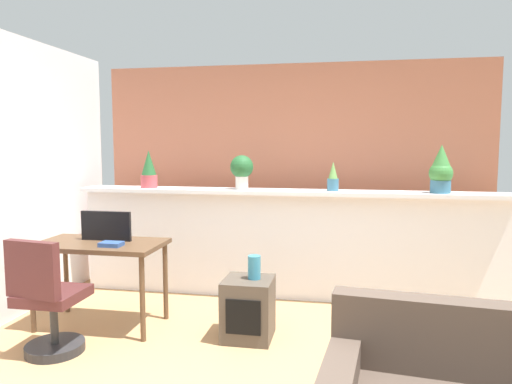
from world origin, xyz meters
TOP-DOWN VIEW (x-y plane):
  - divider_wall at (0.00, 2.00)m, footprint 4.36×0.16m
  - plant_shelf at (0.00, 1.96)m, footprint 4.36×0.36m
  - brick_wall_behind at (0.00, 2.60)m, footprint 4.36×0.10m
  - potted_plant_0 at (-1.47, 1.95)m, footprint 0.18×0.18m
  - potted_plant_1 at (-0.45, 1.97)m, footprint 0.24×0.24m
  - potted_plant_2 at (0.48, 1.97)m, footprint 0.11×0.11m
  - potted_plant_3 at (1.49, 1.95)m, footprint 0.22×0.22m
  - desk at (-1.50, 0.94)m, footprint 1.10×0.60m
  - tv_monitor at (-1.48, 1.02)m, footprint 0.46×0.04m
  - office_chair at (-1.60, 0.32)m, footprint 0.47×0.47m
  - side_cube_shelf at (-0.17, 0.91)m, footprint 0.40×0.41m
  - vase_on_shelf at (-0.12, 0.93)m, footprint 0.11×0.11m
  - book_on_desk at (-1.32, 0.81)m, footprint 0.18×0.13m

SIDE VIEW (x-z plane):
  - side_cube_shelf at x=-0.17m, z-range 0.00..0.50m
  - office_chair at x=-1.60m, z-range -0.07..0.84m
  - divider_wall at x=0.00m, z-range 0.00..1.10m
  - vase_on_shelf at x=-0.12m, z-range 0.50..0.69m
  - desk at x=-1.50m, z-range 0.29..1.04m
  - book_on_desk at x=-1.32m, z-range 0.75..0.79m
  - tv_monitor at x=-1.48m, z-range 0.75..1.01m
  - plant_shelf at x=0.00m, z-range 1.10..1.14m
  - brick_wall_behind at x=0.00m, z-range 0.00..2.50m
  - potted_plant_2 at x=0.48m, z-range 1.12..1.41m
  - potted_plant_0 at x=-1.47m, z-range 1.13..1.53m
  - potted_plant_1 at x=-0.45m, z-range 1.17..1.52m
  - potted_plant_3 at x=1.49m, z-range 1.13..1.59m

